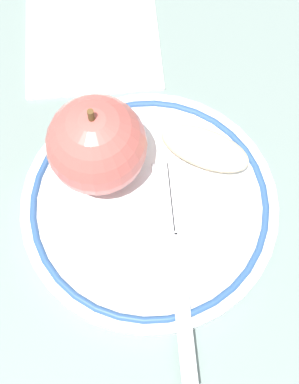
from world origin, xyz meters
TOP-DOWN VIEW (x-y plane):
  - ground_plane at (0.00, 0.00)m, footprint 2.00×2.00m
  - plate at (-0.02, 0.02)m, footprint 0.22×0.22m
  - apple_red_whole at (-0.04, 0.07)m, footprint 0.08×0.08m
  - apple_slice_front at (0.05, 0.03)m, footprint 0.07×0.08m
  - fork at (-0.03, -0.05)m, footprint 0.10×0.17m
  - napkin_folded at (0.03, 0.20)m, footprint 0.18×0.18m

SIDE VIEW (x-z plane):
  - ground_plane at x=0.00m, z-range 0.00..0.00m
  - napkin_folded at x=0.03m, z-range 0.00..0.01m
  - plate at x=-0.02m, z-range 0.00..0.02m
  - fork at x=-0.03m, z-range 0.02..0.02m
  - apple_slice_front at x=0.05m, z-range 0.02..0.04m
  - apple_red_whole at x=-0.04m, z-range 0.01..0.10m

